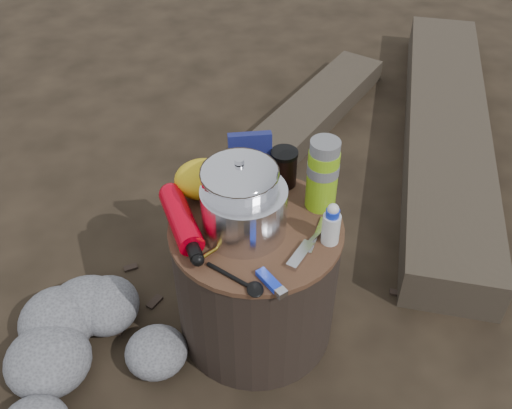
{
  "coord_description": "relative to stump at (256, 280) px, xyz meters",
  "views": [
    {
      "loc": [
        -0.16,
        -1.04,
        1.42
      ],
      "look_at": [
        0.0,
        0.0,
        0.48
      ],
      "focal_mm": 40.7,
      "sensor_mm": 36.0,
      "label": 1
    }
  ],
  "objects": [
    {
      "name": "food_pouch",
      "position": [
        0.01,
        0.19,
        0.28
      ],
      "size": [
        0.12,
        0.03,
        0.15
      ],
      "primitive_type": "cube",
      "rotation": [
        0.0,
        0.0,
        -0.03
      ],
      "color": "navy",
      "rests_on": "stump"
    },
    {
      "name": "squeeze_bottle",
      "position": [
        0.17,
        -0.08,
        0.26
      ],
      "size": [
        0.04,
        0.04,
        0.1
      ],
      "primitive_type": "cylinder",
      "color": "silver",
      "rests_on": "stump"
    },
    {
      "name": "stuff_sack",
      "position": [
        -0.12,
        0.14,
        0.25
      ],
      "size": [
        0.15,
        0.12,
        0.1
      ],
      "primitive_type": "ellipsoid",
      "color": "gold",
      "rests_on": "stump"
    },
    {
      "name": "fuel_bottle",
      "position": [
        -0.18,
        0.02,
        0.23
      ],
      "size": [
        0.12,
        0.27,
        0.06
      ],
      "primitive_type": null,
      "rotation": [
        0.0,
        0.0,
        0.21
      ],
      "color": "red",
      "rests_on": "stump"
    },
    {
      "name": "travel_mug",
      "position": [
        0.1,
        0.16,
        0.26
      ],
      "size": [
        0.07,
        0.07,
        0.1
      ],
      "primitive_type": "cylinder",
      "color": "black",
      "rests_on": "stump"
    },
    {
      "name": "pot_grabber",
      "position": [
        0.14,
        -0.06,
        0.21
      ],
      "size": [
        0.11,
        0.13,
        0.01
      ],
      "primitive_type": null,
      "rotation": [
        0.0,
        0.0,
        -0.64
      ],
      "color": "silver",
      "rests_on": "stump"
    },
    {
      "name": "log_small",
      "position": [
        0.37,
        1.0,
        -0.16
      ],
      "size": [
        0.9,
        0.98,
        0.09
      ],
      "primitive_type": "cube",
      "rotation": [
        0.0,
        0.0,
        -0.72
      ],
      "color": "#352D23",
      "rests_on": "ground"
    },
    {
      "name": "multitool",
      "position": [
        0.09,
        -0.12,
        0.21
      ],
      "size": [
        0.08,
        0.09,
        0.01
      ],
      "primitive_type": "cube",
      "rotation": [
        0.0,
        0.0,
        -0.69
      ],
      "color": "silver",
      "rests_on": "stump"
    },
    {
      "name": "log_main",
      "position": [
        0.9,
        0.8,
        -0.13
      ],
      "size": [
        0.93,
        1.8,
        0.15
      ],
      "primitive_type": "cube",
      "rotation": [
        0.0,
        0.0,
        -0.36
      ],
      "color": "#352D23",
      "rests_on": "ground"
    },
    {
      "name": "foil_windscreen",
      "position": [
        -0.03,
        -0.01,
        0.27
      ],
      "size": [
        0.21,
        0.21,
        0.13
      ],
      "primitive_type": "cylinder",
      "color": "silver",
      "rests_on": "stump"
    },
    {
      "name": "spork",
      "position": [
        -0.08,
        -0.16,
        0.21
      ],
      "size": [
        0.13,
        0.13,
        0.01
      ],
      "primitive_type": null,
      "rotation": [
        0.0,
        0.0,
        0.81
      ],
      "color": "black",
      "rests_on": "stump"
    },
    {
      "name": "thermos",
      "position": [
        0.18,
        0.06,
        0.3
      ],
      "size": [
        0.08,
        0.08,
        0.2
      ],
      "primitive_type": "cylinder",
      "color": "#83BB17",
      "rests_on": "stump"
    },
    {
      "name": "ground",
      "position": [
        0.0,
        0.0,
        -0.2
      ],
      "size": [
        60.0,
        60.0,
        0.0
      ],
      "primitive_type": "plane",
      "color": "black",
      "rests_on": "ground"
    },
    {
      "name": "stump",
      "position": [
        0.0,
        0.0,
        0.0
      ],
      "size": [
        0.44,
        0.44,
        0.41
      ],
      "primitive_type": "cylinder",
      "color": "black",
      "rests_on": "ground"
    },
    {
      "name": "lighter",
      "position": [
        0.0,
        -0.19,
        0.21
      ],
      "size": [
        0.06,
        0.09,
        0.02
      ],
      "primitive_type": "cube",
      "rotation": [
        0.0,
        0.0,
        0.47
      ],
      "color": "#1632CB",
      "rests_on": "stump"
    },
    {
      "name": "camping_pot",
      "position": [
        -0.04,
        0.02,
        0.3
      ],
      "size": [
        0.19,
        0.19,
        0.19
      ],
      "primitive_type": "cylinder",
      "color": "silver",
      "rests_on": "stump"
    }
  ]
}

